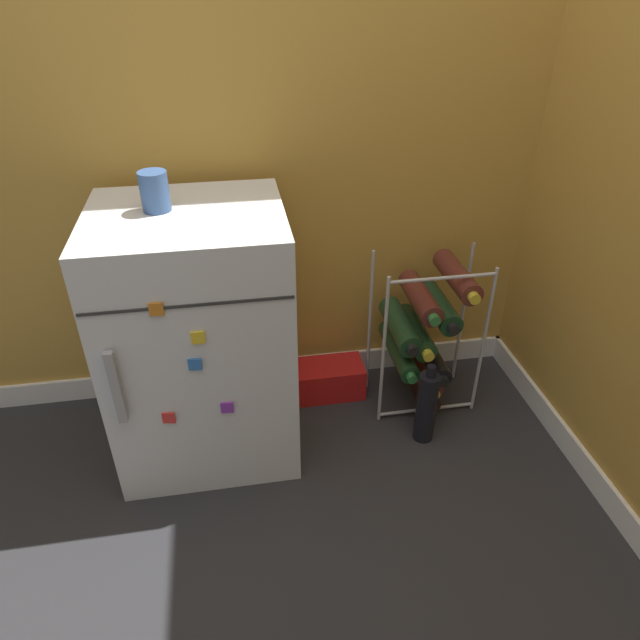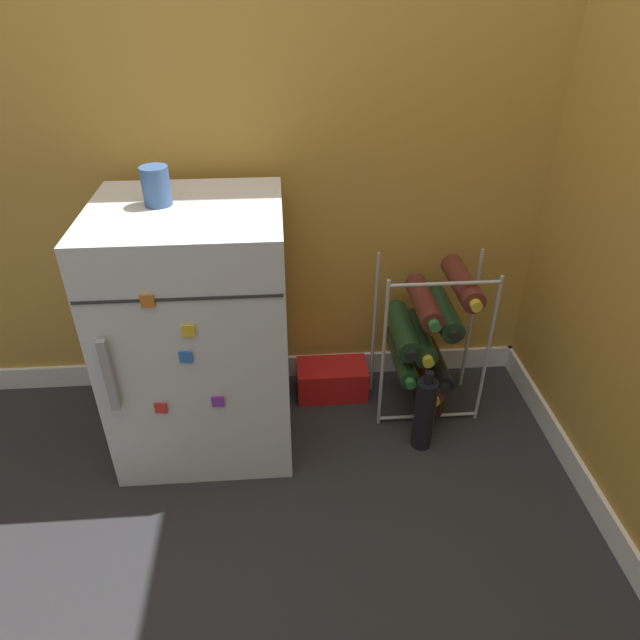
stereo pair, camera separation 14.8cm
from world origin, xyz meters
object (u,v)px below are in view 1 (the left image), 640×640
Objects in this scene: soda_box at (329,379)px; loose_bottle_floor at (426,407)px; fridge_top_cup at (155,191)px; wine_rack at (422,335)px; mini_fridge at (201,338)px.

loose_bottle_floor reaches higher than soda_box.
soda_box is 2.41× the size of fridge_top_cup.
wine_rack is 0.26m from loose_bottle_floor.
mini_fridge is 0.59m from soda_box.
soda_box is 0.41m from loose_bottle_floor.
wine_rack is at bearing 3.51° from fridge_top_cup.
wine_rack is at bearing 79.81° from loose_bottle_floor.
wine_rack is 1.02m from fridge_top_cup.
soda_box is at bearing 15.17° from fridge_top_cup.
mini_fridge is 1.42× the size of wine_rack.
fridge_top_cup is at bearing 168.88° from loose_bottle_floor.
wine_rack is (0.76, 0.08, -0.13)m from mini_fridge.
loose_bottle_floor is at bearing -100.19° from wine_rack.
fridge_top_cup reaches higher than soda_box.
soda_box is (0.44, 0.17, -0.35)m from mini_fridge.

